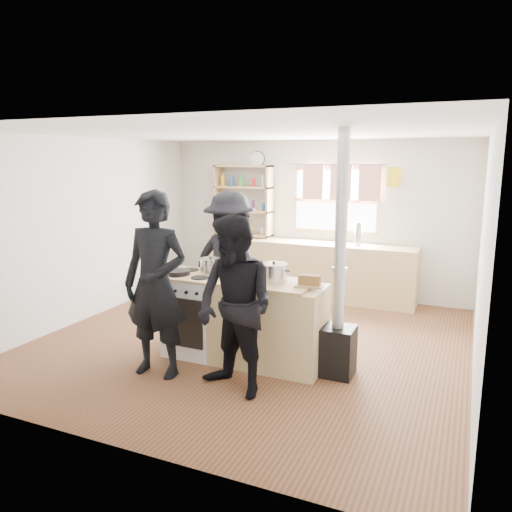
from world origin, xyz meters
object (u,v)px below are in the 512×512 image
Objects in this scene: cooking_island at (243,320)px; stockpot_stove at (210,266)px; stockpot_counter at (274,272)px; person_near_left at (156,285)px; roast_tray at (248,275)px; thermos at (358,235)px; bread_board at (309,281)px; person_near_right at (235,307)px; flue_heater at (338,315)px; skillet_greens at (178,272)px; person_far at (230,261)px.

cooking_island is 8.23× the size of stockpot_stove.
person_near_left reaches higher than stockpot_counter.
roast_tray is at bearing 41.71° from person_near_left.
stockpot_stove is at bearing -112.64° from thermos.
person_near_left is at bearing -110.84° from thermos.
cooking_island is 0.92m from bread_board.
person_near_right is (0.23, -0.78, -0.11)m from roast_tray.
flue_heater is at bearing 10.90° from bread_board.
stockpot_stove is (0.30, 0.22, 0.06)m from skillet_greens.
bread_board is at bearing -169.10° from flue_heater.
bread_board is at bearing -5.90° from stockpot_stove.
bread_board is at bearing 3.44° from skillet_greens.
stockpot_stove is 1.56m from flue_heater.
stockpot_counter is (1.10, 0.14, 0.07)m from skillet_greens.
person_far reaches higher than stockpot_stove.
stockpot_counter is 0.42m from bread_board.
stockpot_counter is at bearing -5.61° from stockpot_stove.
stockpot_stove is 0.81m from person_far.
thermos is at bearing 103.36° from person_near_right.
stockpot_stove reaches higher than cooking_island.
stockpot_stove is 0.10× the size of flue_heater.
person_far is (-0.95, 0.87, -0.13)m from stockpot_counter.
stockpot_stove reaches higher than skillet_greens.
skillet_greens is at bearing -172.44° from cooking_island.
skillet_greens is 0.16× the size of person_near_left.
person_near_left reaches higher than bread_board.
roast_tray is 1.06m from flue_heater.
person_far is at bearing 137.65° from stockpot_counter.
flue_heater reaches higher than stockpot_stove.
skillet_greens is 0.12× the size of flue_heater.
person_near_left is 1.06× the size of person_far.
stockpot_counter is at bearing 146.13° from person_far.
bread_board is (0.41, -0.05, -0.05)m from stockpot_counter.
bread_board is 0.16× the size of person_near_left.
cooking_island is at bearing -133.31° from roast_tray.
thermos is 2.91m from cooking_island.
stockpot_counter reaches higher than skillet_greens.
person_near_left is (0.09, -0.57, -0.00)m from skillet_greens.
thermos is at bearing 65.47° from person_near_left.
stockpot_counter is 1.23m from person_near_left.
flue_heater reaches higher than person_near_right.
flue_heater reaches higher than roast_tray.
person_near_left is (-1.01, -0.71, -0.07)m from stockpot_counter.
skillet_greens is 1.11m from stockpot_counter.
flue_heater reaches higher than cooking_island.
flue_heater is at bearing 161.16° from person_far.
skillet_greens is at bearing -176.56° from bread_board.
thermos is at bearing 67.36° from stockpot_stove.
cooking_island is 0.51m from roast_tray.
person_far reaches higher than bread_board.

